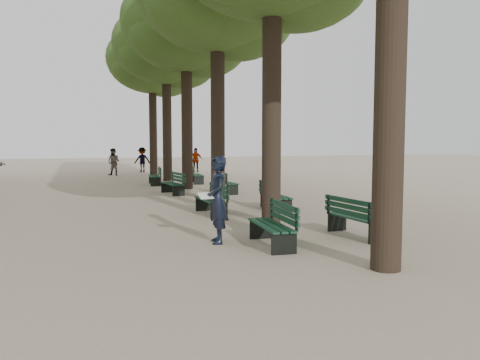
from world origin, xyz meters
name	(u,v)px	position (x,y,z in m)	size (l,w,h in m)	color
ground	(262,251)	(0.00, 0.00, 0.00)	(120.00, 120.00, 0.00)	tan
tree_central_3	(186,24)	(1.50, 13.00, 7.65)	(6.00, 6.00, 9.95)	#33261C
tree_central_4	(166,45)	(1.50, 18.00, 7.65)	(6.00, 6.00, 9.95)	#33261C
tree_central_5	(152,60)	(1.50, 23.00, 7.65)	(6.00, 6.00, 9.95)	#33261C
bench_left_0	(271,233)	(0.37, 0.35, 0.27)	(0.73, 1.84, 0.92)	black
bench_left_1	(211,205)	(0.37, 5.02, 0.27)	(0.62, 1.82, 0.92)	black
bench_left_2	(173,188)	(0.37, 10.93, 0.27)	(0.78, 1.86, 0.92)	black
bench_left_3	(155,180)	(0.37, 15.59, 0.27)	(0.74, 1.85, 0.92)	black
bench_right_0	(357,225)	(2.63, 0.60, 0.27)	(0.68, 1.83, 0.92)	black
bench_right_1	(276,201)	(2.63, 5.25, 0.27)	(0.69, 1.84, 0.92)	black
bench_right_2	(226,187)	(2.63, 10.57, 0.27)	(0.65, 1.82, 0.92)	black
bench_right_3	(197,178)	(2.63, 15.72, 0.27)	(0.73, 1.84, 0.92)	black
man_with_map	(217,200)	(-0.62, 1.03, 0.95)	(0.66, 0.80, 1.91)	black
pedestrian_b	(142,160)	(1.19, 26.32, 0.92)	(1.18, 0.37, 1.83)	#262628
pedestrian_c	(195,160)	(4.95, 25.20, 0.90)	(1.05, 0.36, 1.79)	#262628
pedestrian_a	(114,162)	(-1.08, 23.35, 0.90)	(0.88, 0.36, 1.81)	#262628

